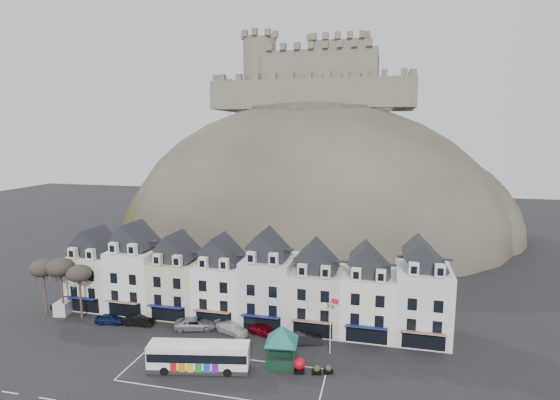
{
  "coord_description": "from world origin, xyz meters",
  "views": [
    {
      "loc": [
        18.49,
        -40.39,
        26.39
      ],
      "look_at": [
        2.98,
        24.0,
        16.02
      ],
      "focal_mm": 28.0,
      "sensor_mm": 36.0,
      "label": 1
    }
  ],
  "objects_px": {
    "bus_shelter": "(282,334)",
    "car_white": "(232,328)",
    "white_van": "(67,305)",
    "red_buoy": "(299,365)",
    "bus": "(199,355)",
    "flagpole": "(331,321)",
    "car_navy": "(110,319)",
    "car_charcoal": "(305,338)",
    "car_black": "(138,321)",
    "car_silver": "(196,323)",
    "car_maroon": "(263,330)"
  },
  "relations": [
    {
      "from": "bus",
      "to": "car_black",
      "type": "distance_m",
      "value": 15.55
    },
    {
      "from": "car_black",
      "to": "car_charcoal",
      "type": "height_order",
      "value": "car_charcoal"
    },
    {
      "from": "red_buoy",
      "to": "white_van",
      "type": "height_order",
      "value": "white_van"
    },
    {
      "from": "flagpole",
      "to": "car_navy",
      "type": "height_order",
      "value": "flagpole"
    },
    {
      "from": "bus_shelter",
      "to": "white_van",
      "type": "distance_m",
      "value": 35.16
    },
    {
      "from": "red_buoy",
      "to": "car_navy",
      "type": "height_order",
      "value": "red_buoy"
    },
    {
      "from": "white_van",
      "to": "bus",
      "type": "bearing_deg",
      "value": -31.79
    },
    {
      "from": "car_white",
      "to": "car_charcoal",
      "type": "relative_size",
      "value": 1.12
    },
    {
      "from": "car_white",
      "to": "red_buoy",
      "type": "bearing_deg",
      "value": -99.8
    },
    {
      "from": "red_buoy",
      "to": "car_charcoal",
      "type": "relative_size",
      "value": 0.39
    },
    {
      "from": "flagpole",
      "to": "car_white",
      "type": "bearing_deg",
      "value": 170.22
    },
    {
      "from": "car_black",
      "to": "red_buoy",
      "type": "bearing_deg",
      "value": -110.5
    },
    {
      "from": "red_buoy",
      "to": "car_silver",
      "type": "distance_m",
      "value": 17.26
    },
    {
      "from": "red_buoy",
      "to": "flagpole",
      "type": "height_order",
      "value": "flagpole"
    },
    {
      "from": "car_black",
      "to": "car_silver",
      "type": "bearing_deg",
      "value": -89.7
    },
    {
      "from": "bus_shelter",
      "to": "car_white",
      "type": "xyz_separation_m",
      "value": [
        -8.15,
        5.93,
        -2.88
      ]
    },
    {
      "from": "red_buoy",
      "to": "car_silver",
      "type": "bearing_deg",
      "value": 155.09
    },
    {
      "from": "bus",
      "to": "car_black",
      "type": "bearing_deg",
      "value": 134.8
    },
    {
      "from": "car_white",
      "to": "bus_shelter",
      "type": "bearing_deg",
      "value": -101.3
    },
    {
      "from": "car_black",
      "to": "flagpole",
      "type": "bearing_deg",
      "value": -98.71
    },
    {
      "from": "bus",
      "to": "red_buoy",
      "type": "bearing_deg",
      "value": 0.13
    },
    {
      "from": "bus",
      "to": "car_maroon",
      "type": "relative_size",
      "value": 2.68
    },
    {
      "from": "flagpole",
      "to": "car_charcoal",
      "type": "distance_m",
      "value": 5.11
    },
    {
      "from": "bus",
      "to": "car_charcoal",
      "type": "xyz_separation_m",
      "value": [
        10.45,
        8.79,
        -1.02
      ]
    },
    {
      "from": "bus",
      "to": "white_van",
      "type": "distance_m",
      "value": 27.72
    },
    {
      "from": "bus_shelter",
      "to": "flagpole",
      "type": "distance_m",
      "value": 6.35
    },
    {
      "from": "car_charcoal",
      "to": "car_black",
      "type": "bearing_deg",
      "value": 70.96
    },
    {
      "from": "red_buoy",
      "to": "white_van",
      "type": "bearing_deg",
      "value": 167.5
    },
    {
      "from": "car_silver",
      "to": "car_maroon",
      "type": "bearing_deg",
      "value": -105.99
    },
    {
      "from": "flagpole",
      "to": "white_van",
      "type": "height_order",
      "value": "flagpole"
    },
    {
      "from": "white_van",
      "to": "car_black",
      "type": "distance_m",
      "value": 12.96
    },
    {
      "from": "bus_shelter",
      "to": "car_maroon",
      "type": "distance_m",
      "value": 8.12
    },
    {
      "from": "car_white",
      "to": "car_charcoal",
      "type": "bearing_deg",
      "value": -68.74
    },
    {
      "from": "car_navy",
      "to": "car_black",
      "type": "bearing_deg",
      "value": -92.5
    },
    {
      "from": "bus",
      "to": "flagpole",
      "type": "height_order",
      "value": "flagpole"
    },
    {
      "from": "car_black",
      "to": "car_silver",
      "type": "xyz_separation_m",
      "value": [
        8.18,
        0.81,
        0.1
      ]
    },
    {
      "from": "bus_shelter",
      "to": "car_white",
      "type": "bearing_deg",
      "value": 137.65
    },
    {
      "from": "car_silver",
      "to": "car_charcoal",
      "type": "relative_size",
      "value": 1.25
    },
    {
      "from": "white_van",
      "to": "car_charcoal",
      "type": "relative_size",
      "value": 1.01
    },
    {
      "from": "white_van",
      "to": "car_maroon",
      "type": "bearing_deg",
      "value": -10.68
    },
    {
      "from": "car_maroon",
      "to": "bus",
      "type": "bearing_deg",
      "value": 175.93
    },
    {
      "from": "car_navy",
      "to": "bus",
      "type": "bearing_deg",
      "value": -124.64
    },
    {
      "from": "car_white",
      "to": "car_charcoal",
      "type": "distance_m",
      "value": 9.95
    },
    {
      "from": "bus_shelter",
      "to": "bus",
      "type": "bearing_deg",
      "value": -164.57
    },
    {
      "from": "flagpole",
      "to": "car_navy",
      "type": "bearing_deg",
      "value": 177.9
    },
    {
      "from": "bus_shelter",
      "to": "car_charcoal",
      "type": "bearing_deg",
      "value": 65.2
    },
    {
      "from": "car_navy",
      "to": "car_charcoal",
      "type": "bearing_deg",
      "value": -97.59
    },
    {
      "from": "bus",
      "to": "car_navy",
      "type": "height_order",
      "value": "bus"
    },
    {
      "from": "bus",
      "to": "car_white",
      "type": "xyz_separation_m",
      "value": [
        0.51,
        9.39,
        -1.03
      ]
    },
    {
      "from": "bus",
      "to": "bus_shelter",
      "type": "height_order",
      "value": "bus_shelter"
    }
  ]
}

